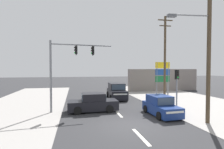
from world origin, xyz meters
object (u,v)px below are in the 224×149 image
utility_pole_midground_right (165,56)px  suv_oncoming_mid (117,91)px  pedestal_signal_right_kerb (177,83)px  traffic_signal_mast (67,63)px  utility_pole_foreground_right (207,44)px  shopping_plaza_sign (163,74)px  hatchback_kerbside_parked (161,106)px  sedan_receding_far (93,103)px

utility_pole_midground_right → suv_oncoming_mid: (-5.29, 2.08, -4.22)m
utility_pole_midground_right → pedestal_signal_right_kerb: size_ratio=2.73×
suv_oncoming_mid → pedestal_signal_right_kerb: bearing=-62.6°
traffic_signal_mast → utility_pole_foreground_right: bearing=-29.7°
traffic_signal_mast → utility_pole_midground_right: bearing=17.2°
traffic_signal_mast → pedestal_signal_right_kerb: size_ratio=1.69×
utility_pole_foreground_right → shopping_plaza_sign: 12.74m
traffic_signal_mast → hatchback_kerbside_parked: 8.48m
traffic_signal_mast → pedestal_signal_right_kerb: 9.63m
utility_pole_foreground_right → traffic_signal_mast: size_ratio=1.65×
shopping_plaza_sign → traffic_signal_mast: bearing=-151.4°
utility_pole_foreground_right → hatchback_kerbside_parked: (-1.95, 2.54, -4.60)m
pedestal_signal_right_kerb → hatchback_kerbside_parked: 2.90m
pedestal_signal_right_kerb → shopping_plaza_sign: bearing=69.5°
utility_pole_midground_right → suv_oncoming_mid: bearing=158.6°
hatchback_kerbside_parked → suv_oncoming_mid: bearing=101.1°
pedestal_signal_right_kerb → sedan_receding_far: pedestal_signal_right_kerb is taller
utility_pole_foreground_right → sedan_receding_far: bearing=145.3°
utility_pole_foreground_right → shopping_plaza_sign: utility_pole_foreground_right is taller
suv_oncoming_mid → sedan_receding_far: size_ratio=1.08×
utility_pole_midground_right → traffic_signal_mast: 11.49m
utility_pole_midground_right → sedan_receding_far: bearing=-156.8°
utility_pole_foreground_right → sedan_receding_far: utility_pole_foreground_right is taller
sedan_receding_far → hatchback_kerbside_parked: bearing=-24.6°
utility_pole_midground_right → shopping_plaza_sign: size_ratio=2.11×
pedestal_signal_right_kerb → sedan_receding_far: 7.49m
sedan_receding_far → utility_pole_midground_right: bearing=23.2°
suv_oncoming_mid → sedan_receding_far: suv_oncoming_mid is taller
utility_pole_foreground_right → utility_pole_midground_right: 8.82m
utility_pole_midground_right → hatchback_kerbside_parked: utility_pole_midground_right is taller
pedestal_signal_right_kerb → suv_oncoming_mid: pedestal_signal_right_kerb is taller
traffic_signal_mast → suv_oncoming_mid: traffic_signal_mast is taller
shopping_plaza_sign → suv_oncoming_mid: size_ratio=0.99×
utility_pole_midground_right → utility_pole_foreground_right: bearing=-101.4°
hatchback_kerbside_parked → utility_pole_midground_right: bearing=58.9°
traffic_signal_mast → pedestal_signal_right_kerb: traffic_signal_mast is taller
suv_oncoming_mid → utility_pole_midground_right: bearing=-21.4°
utility_pole_midground_right → sedan_receding_far: size_ratio=2.27×
pedestal_signal_right_kerb → hatchback_kerbside_parked: pedestal_signal_right_kerb is taller
shopping_plaza_sign → suv_oncoming_mid: (-6.86, -1.37, -2.10)m
utility_pole_midground_right → traffic_signal_mast: bearing=-162.8°
traffic_signal_mast → suv_oncoming_mid: (5.65, 5.46, -3.26)m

